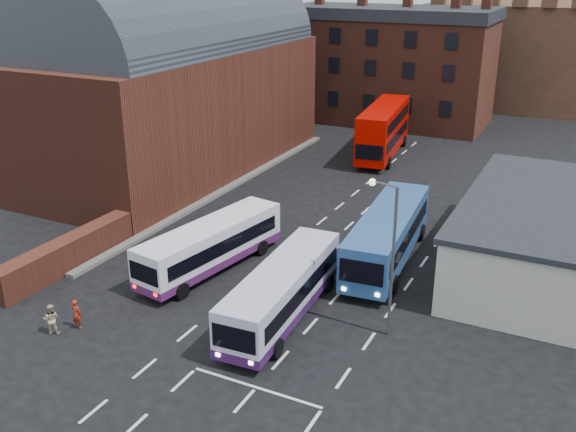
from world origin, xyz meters
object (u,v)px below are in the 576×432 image
at_px(bus_white_inbound, 282,288).
at_px(bus_blue, 388,233).
at_px(bus_white_outbound, 211,243).
at_px(pedestrian_beige, 51,319).
at_px(street_lamp, 388,246).
at_px(pedestrian_red, 76,314).
at_px(bus_red_double, 383,130).

height_order(bus_white_inbound, bus_blue, bus_blue).
relative_size(bus_white_outbound, pedestrian_beige, 6.72).
xyz_separation_m(bus_white_outbound, street_lamp, (11.05, -2.18, 2.91)).
xyz_separation_m(pedestrian_red, pedestrian_beige, (-0.70, -0.91, 0.01)).
xyz_separation_m(bus_white_outbound, bus_blue, (8.71, 5.33, 0.21)).
height_order(bus_white_outbound, bus_red_double, bus_red_double).
relative_size(bus_blue, bus_red_double, 0.99).
xyz_separation_m(bus_blue, bus_red_double, (-7.45, 21.31, 0.61)).
distance_m(bus_blue, bus_red_double, 22.58).
distance_m(bus_white_outbound, street_lamp, 11.64).
relative_size(bus_white_inbound, pedestrian_beige, 6.71).
xyz_separation_m(bus_white_outbound, pedestrian_red, (-2.31, -8.33, -0.87)).
bearing_deg(street_lamp, bus_white_inbound, -169.49).
bearing_deg(bus_red_double, bus_white_inbound, 92.15).
bearing_deg(bus_white_inbound, bus_white_outbound, -30.11).
height_order(bus_red_double, pedestrian_red, bus_red_double).
height_order(bus_white_outbound, pedestrian_beige, bus_white_outbound).
height_order(bus_blue, pedestrian_beige, bus_blue).
bearing_deg(bus_white_outbound, pedestrian_beige, -98.64).
bearing_deg(pedestrian_red, bus_white_outbound, -105.64).
xyz_separation_m(street_lamp, pedestrian_red, (-13.37, -6.15, -3.77)).
xyz_separation_m(street_lamp, pedestrian_beige, (-14.07, -7.06, -3.76)).
bearing_deg(bus_white_inbound, pedestrian_beige, 30.57).
distance_m(street_lamp, pedestrian_red, 15.19).
xyz_separation_m(bus_white_inbound, bus_blue, (2.58, 8.43, 0.20)).
relative_size(bus_white_inbound, street_lamp, 1.37).
bearing_deg(pedestrian_beige, bus_white_outbound, -138.78).
height_order(bus_white_inbound, pedestrian_beige, bus_white_inbound).
bearing_deg(bus_red_double, pedestrian_beige, 76.05).
xyz_separation_m(bus_white_outbound, bus_red_double, (1.26, 26.64, 0.82)).
bearing_deg(bus_blue, street_lamp, 102.49).
bearing_deg(bus_blue, bus_red_double, -75.59).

